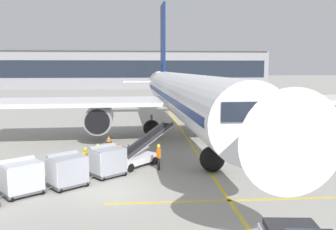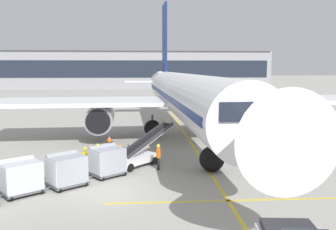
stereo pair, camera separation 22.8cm
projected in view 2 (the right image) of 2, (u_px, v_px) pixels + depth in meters
The scene contains 15 objects.
ground_plane at pixel (113, 193), 19.73m from camera, with size 600.00×600.00×0.00m, color #9E9B93.
parked_airplane at pixel (185, 96), 34.72m from camera, with size 35.91×46.40×15.75m.
belt_loader at pixel (137, 154), 25.24m from camera, with size 4.65×4.80×2.70m.
baggage_cart_lead at pixel (107, 160), 22.76m from camera, with size 2.64×2.49×1.91m.
baggage_cart_second at pixel (66, 169), 20.71m from camera, with size 2.64×2.49×1.91m.
baggage_cart_third at pixel (21, 176), 19.43m from camera, with size 2.64×2.49×1.91m.
ground_crew_by_loader at pixel (158, 155), 24.13m from camera, with size 0.27×0.57×1.74m.
ground_crew_by_carts at pixel (103, 159), 23.06m from camera, with size 0.42×0.48×1.74m.
ground_crew_marshaller at pixel (85, 158), 23.21m from camera, with size 0.37×0.53×1.74m.
ground_crew_wingwalker at pixel (98, 155), 24.25m from camera, with size 0.48×0.41×1.74m.
safety_cone_engine_keepout at pixel (120, 147), 29.59m from camera, with size 0.67×0.67×0.75m.
safety_cone_wingtip at pixel (109, 139), 33.18m from camera, with size 0.54×0.54×0.61m.
apron_guidance_line_lead_in at pixel (189, 139), 34.48m from camera, with size 0.20×110.00×0.01m.
apron_guidance_line_stop_bar at pixel (222, 201), 18.57m from camera, with size 12.00×0.20×0.01m.
terminal_building at pixel (121, 69), 126.30m from camera, with size 99.05×21.86×12.82m.
Camera 2 is at (1.69, -19.18, 6.74)m, focal length 38.93 mm.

